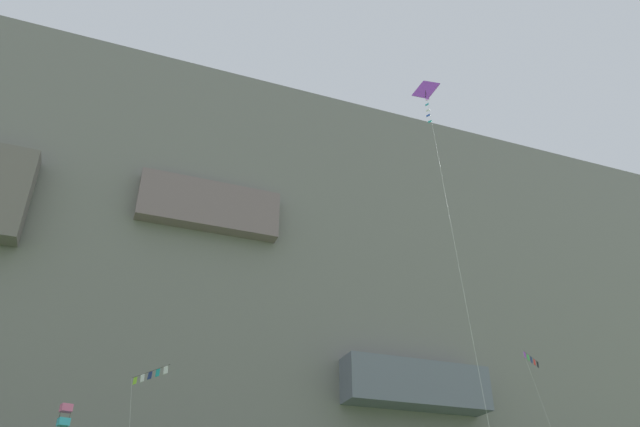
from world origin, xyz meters
TOP-DOWN VIEW (x-y plane):
  - cliff_face at (0.02, 62.14)m, footprint 180.00×23.68m
  - kite_banner_front_field at (24.22, 33.41)m, footprint 3.24×4.92m
  - kite_banner_far_right at (-5.34, 32.38)m, footprint 1.85×6.40m
  - kite_diamond_near_cliff at (9.13, 21.13)m, footprint 2.42×6.51m
  - kite_box_high_center at (-9.76, 36.85)m, footprint 1.61×2.31m

SIDE VIEW (x-z plane):
  - kite_box_high_center at x=-9.76m, z-range 5.55..18.06m
  - kite_banner_far_right at x=-5.34m, z-range 5.86..19.78m
  - kite_banner_front_field at x=24.22m, z-range 7.79..26.15m
  - cliff_face at x=0.02m, z-range 0.01..57.62m
  - kite_diamond_near_cliff at x=9.13m, z-range 14.29..46.95m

